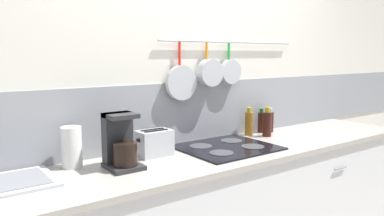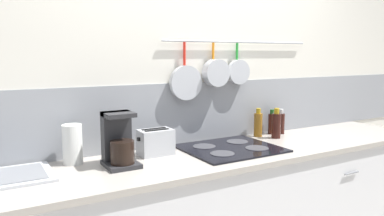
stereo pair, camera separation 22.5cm
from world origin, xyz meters
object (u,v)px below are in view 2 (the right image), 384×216
object	(u,v)px
toaster	(156,142)
bottle_olive_oil	(272,123)
bottle_cooking_wine	(276,125)
paper_towel_roll	(72,144)
coffee_maker	(119,143)
bottle_sesame_oil	(258,124)
bottle_hot_sauce	(281,123)

from	to	relation	value
toaster	bottle_olive_oil	size ratio (longest dim) A/B	1.17
toaster	bottle_cooking_wine	size ratio (longest dim) A/B	1.00
paper_towel_roll	coffee_maker	world-z (taller)	coffee_maker
coffee_maker	bottle_cooking_wine	size ratio (longest dim) A/B	1.35
paper_towel_roll	toaster	world-z (taller)	paper_towel_roll
paper_towel_roll	bottle_sesame_oil	bearing A→B (deg)	1.45
coffee_maker	bottle_olive_oil	bearing A→B (deg)	9.07
bottle_sesame_oil	bottle_cooking_wine	distance (m)	0.14
toaster	bottle_olive_oil	world-z (taller)	bottle_olive_oil
paper_towel_roll	toaster	distance (m)	0.50
coffee_maker	bottle_cooking_wine	distance (m)	1.26
toaster	bottle_sesame_oil	bearing A→B (deg)	5.98
bottle_olive_oil	bottle_sesame_oil	bearing A→B (deg)	-173.85
coffee_maker	bottle_sesame_oil	xyz separation A→B (m)	(1.18, 0.20, -0.03)
bottle_hot_sauce	toaster	bearing A→B (deg)	-175.83
paper_towel_roll	bottle_hot_sauce	distance (m)	1.62
bottle_cooking_wine	bottle_hot_sauce	world-z (taller)	bottle_cooking_wine
bottle_cooking_wine	bottle_olive_oil	size ratio (longest dim) A/B	1.17
paper_towel_roll	bottle_olive_oil	xyz separation A→B (m)	(1.55, 0.05, -0.03)
bottle_cooking_wine	coffee_maker	bearing A→B (deg)	-176.33
toaster	bottle_sesame_oil	world-z (taller)	bottle_sesame_oil
paper_towel_roll	bottle_hot_sauce	size ratio (longest dim) A/B	1.17
coffee_maker	bottle_sesame_oil	world-z (taller)	coffee_maker
bottle_cooking_wine	bottle_hot_sauce	size ratio (longest dim) A/B	1.15
bottle_sesame_oil	coffee_maker	bearing A→B (deg)	-170.55
paper_towel_roll	coffee_maker	size ratio (longest dim) A/B	0.75
bottle_sesame_oil	bottle_cooking_wine	world-z (taller)	bottle_cooking_wine
toaster	bottle_hot_sauce	bearing A→B (deg)	4.17
coffee_maker	toaster	bearing A→B (deg)	20.38
bottle_hot_sauce	bottle_olive_oil	bearing A→B (deg)	157.24
toaster	bottle_hot_sauce	distance (m)	1.13
coffee_maker	bottle_cooking_wine	world-z (taller)	coffee_maker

